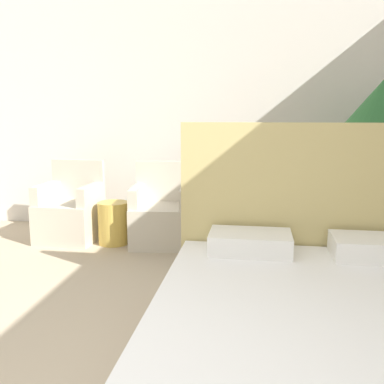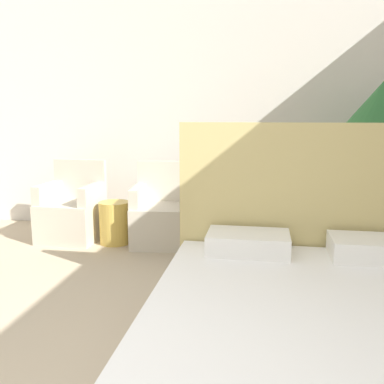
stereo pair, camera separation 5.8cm
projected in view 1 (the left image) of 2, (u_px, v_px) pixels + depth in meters
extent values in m
cube|color=silver|center=(194.00, 111.00, 5.17)|extent=(10.00, 0.06, 2.90)
cube|color=brown|center=(325.00, 358.00, 2.28)|extent=(1.86, 1.93, 0.28)
cube|color=white|center=(328.00, 318.00, 2.23)|extent=(1.82, 1.90, 0.19)
cube|color=tan|center=(308.00, 216.00, 3.15)|extent=(1.89, 0.06, 1.36)
cube|color=white|center=(250.00, 242.00, 2.99)|extent=(0.57, 0.35, 0.14)
cube|color=white|center=(375.00, 248.00, 2.87)|extent=(0.57, 0.35, 0.14)
cube|color=beige|center=(70.00, 221.00, 4.85)|extent=(0.65, 0.63, 0.44)
cube|color=beige|center=(78.00, 179.00, 5.03)|extent=(0.63, 0.08, 0.46)
cube|color=beige|center=(46.00, 193.00, 4.84)|extent=(0.12, 0.55, 0.21)
cube|color=beige|center=(91.00, 194.00, 4.74)|extent=(0.12, 0.55, 0.21)
cube|color=beige|center=(161.00, 225.00, 4.69)|extent=(0.69, 0.66, 0.44)
cube|color=beige|center=(164.00, 181.00, 4.88)|extent=(0.64, 0.12, 0.46)
cube|color=beige|center=(137.00, 196.00, 4.65)|extent=(0.15, 0.55, 0.21)
cube|color=beige|center=(186.00, 197.00, 4.62)|extent=(0.15, 0.55, 0.21)
cylinder|color=beige|center=(372.00, 242.00, 4.22)|extent=(0.44, 0.44, 0.35)
cylinder|color=brown|center=(376.00, 195.00, 4.13)|extent=(0.06, 0.06, 0.60)
cone|color=#2D6B33|center=(382.00, 122.00, 4.00)|extent=(1.29, 1.29, 0.80)
cylinder|color=gold|center=(114.00, 223.00, 4.72)|extent=(0.34, 0.34, 0.47)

